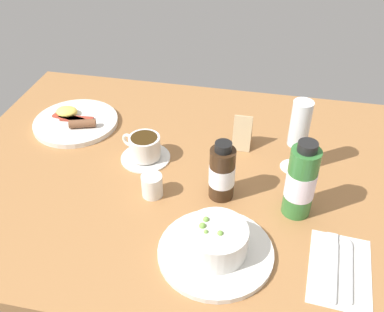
{
  "coord_description": "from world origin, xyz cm",
  "views": [
    {
      "loc": [
        19.79,
        -79.34,
        66.79
      ],
      "look_at": [
        3.64,
        -1.87,
        6.26
      ],
      "focal_mm": 41.11,
      "sensor_mm": 36.0,
      "label": 1
    }
  ],
  "objects_px": {
    "coffee_cup": "(145,149)",
    "menu_card": "(243,131)",
    "cutlery_setting": "(340,267)",
    "sauce_bottle_green": "(301,182)",
    "sauce_bottle_brown": "(222,173)",
    "porridge_bowl": "(216,244)",
    "breakfast_plate": "(75,121)",
    "creamer_jug": "(152,185)",
    "wine_glass": "(299,128)"
  },
  "relations": [
    {
      "from": "cutlery_setting",
      "to": "breakfast_plate",
      "type": "xyz_separation_m",
      "value": [
        -0.69,
        0.36,
        0.01
      ]
    },
    {
      "from": "porridge_bowl",
      "to": "creamer_jug",
      "type": "height_order",
      "value": "porridge_bowl"
    },
    {
      "from": "porridge_bowl",
      "to": "cutlery_setting",
      "type": "relative_size",
      "value": 1.21
    },
    {
      "from": "cutlery_setting",
      "to": "menu_card",
      "type": "bearing_deg",
      "value": 122.48
    },
    {
      "from": "breakfast_plate",
      "to": "cutlery_setting",
      "type": "bearing_deg",
      "value": -27.55
    },
    {
      "from": "wine_glass",
      "to": "menu_card",
      "type": "distance_m",
      "value": 0.16
    },
    {
      "from": "porridge_bowl",
      "to": "creamer_jug",
      "type": "xyz_separation_m",
      "value": [
        -0.17,
        0.14,
        -0.0
      ]
    },
    {
      "from": "coffee_cup",
      "to": "creamer_jug",
      "type": "distance_m",
      "value": 0.13
    },
    {
      "from": "coffee_cup",
      "to": "wine_glass",
      "type": "bearing_deg",
      "value": 6.07
    },
    {
      "from": "cutlery_setting",
      "to": "creamer_jug",
      "type": "height_order",
      "value": "creamer_jug"
    },
    {
      "from": "porridge_bowl",
      "to": "sauce_bottle_green",
      "type": "bearing_deg",
      "value": 45.66
    },
    {
      "from": "cutlery_setting",
      "to": "sauce_bottle_brown",
      "type": "relative_size",
      "value": 1.3
    },
    {
      "from": "sauce_bottle_green",
      "to": "sauce_bottle_brown",
      "type": "relative_size",
      "value": 1.26
    },
    {
      "from": "sauce_bottle_green",
      "to": "sauce_bottle_brown",
      "type": "bearing_deg",
      "value": 173.76
    },
    {
      "from": "porridge_bowl",
      "to": "menu_card",
      "type": "distance_m",
      "value": 0.37
    },
    {
      "from": "sauce_bottle_green",
      "to": "menu_card",
      "type": "height_order",
      "value": "sauce_bottle_green"
    },
    {
      "from": "porridge_bowl",
      "to": "sauce_bottle_green",
      "type": "height_order",
      "value": "sauce_bottle_green"
    },
    {
      "from": "cutlery_setting",
      "to": "creamer_jug",
      "type": "relative_size",
      "value": 3.2
    },
    {
      "from": "coffee_cup",
      "to": "sauce_bottle_brown",
      "type": "xyz_separation_m",
      "value": [
        0.2,
        -0.09,
        0.03
      ]
    },
    {
      "from": "cutlery_setting",
      "to": "sauce_bottle_brown",
      "type": "distance_m",
      "value": 0.3
    },
    {
      "from": "porridge_bowl",
      "to": "sauce_bottle_green",
      "type": "relative_size",
      "value": 1.24
    },
    {
      "from": "coffee_cup",
      "to": "sauce_bottle_green",
      "type": "xyz_separation_m",
      "value": [
        0.37,
        -0.11,
        0.05
      ]
    },
    {
      "from": "cutlery_setting",
      "to": "sauce_bottle_green",
      "type": "relative_size",
      "value": 1.03
    },
    {
      "from": "wine_glass",
      "to": "coffee_cup",
      "type": "bearing_deg",
      "value": -173.93
    },
    {
      "from": "coffee_cup",
      "to": "cutlery_setting",
      "type": "bearing_deg",
      "value": -28.81
    },
    {
      "from": "sauce_bottle_green",
      "to": "cutlery_setting",
      "type": "bearing_deg",
      "value": -58.08
    },
    {
      "from": "wine_glass",
      "to": "sauce_bottle_green",
      "type": "distance_m",
      "value": 0.15
    },
    {
      "from": "porridge_bowl",
      "to": "menu_card",
      "type": "bearing_deg",
      "value": 88.85
    },
    {
      "from": "creamer_jug",
      "to": "wine_glass",
      "type": "xyz_separation_m",
      "value": [
        0.31,
        0.16,
        0.09
      ]
    },
    {
      "from": "porridge_bowl",
      "to": "sauce_bottle_brown",
      "type": "bearing_deg",
      "value": 95.28
    },
    {
      "from": "porridge_bowl",
      "to": "breakfast_plate",
      "type": "relative_size",
      "value": 0.98
    },
    {
      "from": "coffee_cup",
      "to": "porridge_bowl",
      "type": "bearing_deg",
      "value": -50.25
    },
    {
      "from": "breakfast_plate",
      "to": "sauce_bottle_green",
      "type": "bearing_deg",
      "value": -20.17
    },
    {
      "from": "sauce_bottle_brown",
      "to": "breakfast_plate",
      "type": "bearing_deg",
      "value": 155.09
    },
    {
      "from": "coffee_cup",
      "to": "menu_card",
      "type": "xyz_separation_m",
      "value": [
        0.23,
        0.11,
        0.01
      ]
    },
    {
      "from": "coffee_cup",
      "to": "menu_card",
      "type": "relative_size",
      "value": 1.43
    },
    {
      "from": "coffee_cup",
      "to": "sauce_bottle_green",
      "type": "relative_size",
      "value": 0.7
    },
    {
      "from": "cutlery_setting",
      "to": "sauce_bottle_green",
      "type": "bearing_deg",
      "value": 121.92
    },
    {
      "from": "coffee_cup",
      "to": "menu_card",
      "type": "bearing_deg",
      "value": 25.06
    },
    {
      "from": "sauce_bottle_green",
      "to": "breakfast_plate",
      "type": "bearing_deg",
      "value": 159.83
    },
    {
      "from": "sauce_bottle_green",
      "to": "menu_card",
      "type": "distance_m",
      "value": 0.26
    },
    {
      "from": "breakfast_plate",
      "to": "menu_card",
      "type": "relative_size",
      "value": 2.61
    },
    {
      "from": "sauce_bottle_brown",
      "to": "breakfast_plate",
      "type": "xyz_separation_m",
      "value": [
        -0.44,
        0.2,
        -0.05
      ]
    },
    {
      "from": "sauce_bottle_brown",
      "to": "menu_card",
      "type": "distance_m",
      "value": 0.2
    },
    {
      "from": "creamer_jug",
      "to": "sauce_bottle_green",
      "type": "distance_m",
      "value": 0.32
    },
    {
      "from": "cutlery_setting",
      "to": "sauce_bottle_green",
      "type": "xyz_separation_m",
      "value": [
        -0.09,
        0.14,
        0.08
      ]
    },
    {
      "from": "porridge_bowl",
      "to": "coffee_cup",
      "type": "height_order",
      "value": "porridge_bowl"
    },
    {
      "from": "sauce_bottle_brown",
      "to": "menu_card",
      "type": "xyz_separation_m",
      "value": [
        0.02,
        0.2,
        -0.02
      ]
    },
    {
      "from": "creamer_jug",
      "to": "coffee_cup",
      "type": "bearing_deg",
      "value": 113.54
    },
    {
      "from": "sauce_bottle_brown",
      "to": "menu_card",
      "type": "height_order",
      "value": "sauce_bottle_brown"
    }
  ]
}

